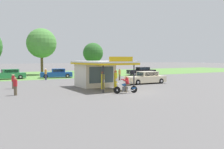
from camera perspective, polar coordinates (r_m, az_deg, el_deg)
The scene contains 17 objects.
ground_plane at distance 23.08m, azimuth 4.45°, elevation -4.10°, with size 300.00×300.00×0.00m, color #5B5959.
grass_verge_strip at distance 50.61m, azimuth -15.21°, elevation 0.01°, with size 120.00×24.00×0.01m, color #56843D.
service_station_kiosk at distance 27.24m, azimuth -3.56°, elevation 0.68°, with size 4.32×7.49×3.31m.
gas_pump_nearside at distance 24.46m, azimuth -2.17°, elevation -1.65°, with size 0.44×0.44×1.87m.
gas_pump_offside at distance 25.20m, azimuth 0.85°, elevation -1.40°, with size 0.44×0.44×1.95m.
motorcycle_with_rider at distance 22.27m, azimuth 3.27°, elevation -2.69°, with size 2.31×0.73×1.58m.
featured_classic_sedan at distance 31.14m, azimuth 7.85°, elevation -0.82°, with size 5.47×2.13×1.52m.
parked_car_second_row_spare at distance 45.28m, azimuth -2.42°, elevation 0.61°, with size 5.46×2.79×1.54m.
parked_car_back_row_right at distance 41.39m, azimuth -12.69°, elevation 0.20°, with size 5.51×2.97×1.50m.
parked_car_back_row_centre_right at distance 47.18m, azimuth 6.85°, elevation 0.71°, with size 5.77×2.62×1.53m.
parked_car_back_row_far_left at distance 40.74m, azimuth -23.05°, elevation -0.02°, with size 5.53×1.99×1.54m.
bystander_leaning_by_kiosk at distance 27.56m, azimuth -21.92°, elevation -1.41°, with size 0.34×0.34×1.52m.
bystander_admiring_sedan at distance 22.47m, azimuth -21.51°, elevation -2.49°, with size 0.34×0.34×1.54m.
bystander_standing_back_lot at distance 35.59m, azimuth 1.76°, elevation 0.08°, with size 0.34×0.34×1.69m.
bystander_chatting_near_pumps at distance 37.50m, azimuth -15.12°, elevation 0.15°, with size 0.34×0.34×1.70m.
tree_oak_far_right at distance 50.18m, azimuth -16.04°, elevation 6.85°, with size 5.74×5.74×9.02m.
tree_oak_distant_spare at distance 56.24m, azimuth -4.50°, elevation 4.93°, with size 4.58×4.58×6.76m.
Camera 1 is at (-12.99, -18.82, 3.11)m, focal length 39.43 mm.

